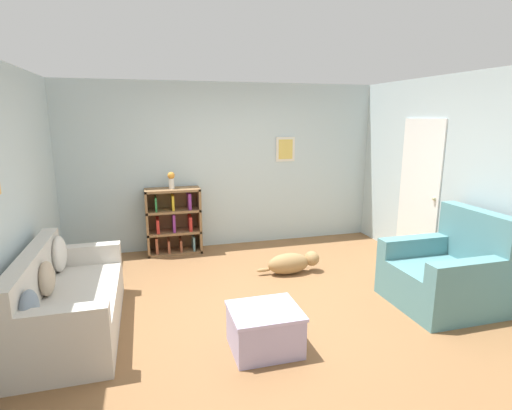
% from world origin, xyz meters
% --- Properties ---
extents(ground_plane, '(14.00, 14.00, 0.00)m').
position_xyz_m(ground_plane, '(0.00, 0.00, 0.00)').
color(ground_plane, brown).
extents(wall_back, '(5.60, 0.13, 2.60)m').
position_xyz_m(wall_back, '(0.00, 2.25, 1.30)').
color(wall_back, silver).
rests_on(wall_back, ground_plane).
extents(wall_right, '(0.16, 5.00, 2.60)m').
position_xyz_m(wall_right, '(2.55, 0.02, 1.29)').
color(wall_right, silver).
rests_on(wall_right, ground_plane).
extents(couch, '(0.82, 1.79, 0.84)m').
position_xyz_m(couch, '(-2.05, -0.11, 0.31)').
color(couch, beige).
rests_on(couch, ground_plane).
extents(bookshelf, '(0.82, 0.36, 1.01)m').
position_xyz_m(bookshelf, '(-0.87, 2.02, 0.49)').
color(bookshelf, olive).
rests_on(bookshelf, ground_plane).
extents(recliner_chair, '(1.03, 1.02, 1.07)m').
position_xyz_m(recliner_chair, '(1.94, -0.60, 0.36)').
color(recliner_chair, slate).
rests_on(recliner_chair, ground_plane).
extents(coffee_table, '(0.63, 0.55, 0.39)m').
position_xyz_m(coffee_table, '(-0.28, -0.92, 0.21)').
color(coffee_table, '#ADA3CC').
rests_on(coffee_table, ground_plane).
extents(dog, '(0.88, 0.26, 0.28)m').
position_xyz_m(dog, '(0.59, 0.71, 0.15)').
color(dog, '#9E7A4C').
rests_on(dog, ground_plane).
extents(vase, '(0.11, 0.11, 0.25)m').
position_xyz_m(vase, '(-0.88, 2.00, 1.16)').
color(vase, silver).
rests_on(vase, bookshelf).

